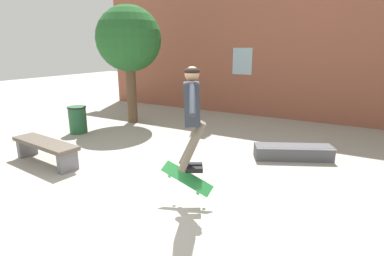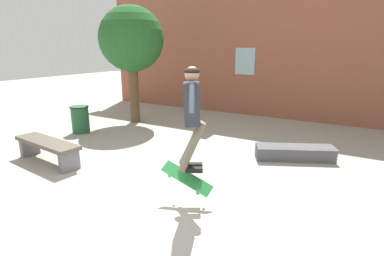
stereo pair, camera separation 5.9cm
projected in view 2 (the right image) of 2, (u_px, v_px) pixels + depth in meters
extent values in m
plane|color=#A39E93|center=(141.00, 210.00, 4.42)|extent=(40.00, 40.00, 0.00)
cube|color=#93513D|center=(278.00, 50.00, 9.85)|extent=(13.64, 0.40, 4.47)
cube|color=#99B7C6|center=(245.00, 61.00, 10.28)|extent=(0.70, 0.02, 0.90)
cylinder|color=brown|center=(134.00, 93.00, 9.44)|extent=(0.30, 0.30, 1.84)
sphere|color=#235B28|center=(131.00, 39.00, 9.01)|extent=(1.96, 1.96, 1.96)
cube|color=brown|center=(47.00, 143.00, 6.13)|extent=(1.79, 0.63, 0.08)
cube|color=slate|center=(30.00, 147.00, 6.62)|extent=(0.16, 0.40, 0.39)
cube|color=slate|center=(69.00, 161.00, 5.76)|extent=(0.16, 0.40, 0.39)
cube|color=#4C4C51|center=(295.00, 153.00, 6.37)|extent=(1.63, 1.06, 0.31)
cube|color=#B7B7BC|center=(298.00, 149.00, 6.14)|extent=(1.47, 0.73, 0.02)
cylinder|color=#235633|center=(80.00, 119.00, 8.36)|extent=(0.47, 0.47, 0.75)
torus|color=black|center=(79.00, 107.00, 8.27)|extent=(0.51, 0.51, 0.04)
cube|color=#282D38|center=(192.00, 104.00, 4.27)|extent=(0.38, 0.41, 0.61)
sphere|color=#A37556|center=(192.00, 74.00, 4.16)|extent=(0.29, 0.29, 0.21)
ellipsoid|color=black|center=(192.00, 71.00, 4.15)|extent=(0.30, 0.30, 0.12)
cylinder|color=#6B6051|center=(192.00, 144.00, 4.51)|extent=(0.46, 0.22, 0.75)
cube|color=black|center=(194.00, 165.00, 4.61)|extent=(0.28, 0.22, 0.07)
cylinder|color=#6B6051|center=(192.00, 147.00, 4.35)|extent=(0.37, 0.38, 0.75)
cube|color=black|center=(194.00, 170.00, 4.44)|extent=(0.28, 0.22, 0.07)
cylinder|color=#282D38|center=(192.00, 91.00, 4.61)|extent=(0.32, 0.47, 0.39)
cylinder|color=#282D38|center=(192.00, 99.00, 3.86)|extent=(0.32, 0.47, 0.39)
cube|color=#237F38|center=(187.00, 178.00, 4.55)|extent=(0.81, 0.23, 0.42)
cylinder|color=green|center=(205.00, 182.00, 4.55)|extent=(0.07, 0.05, 0.07)
cylinder|color=green|center=(197.00, 194.00, 4.46)|extent=(0.07, 0.05, 0.07)
cylinder|color=green|center=(177.00, 166.00, 4.71)|extent=(0.07, 0.05, 0.07)
cylinder|color=green|center=(169.00, 177.00, 4.61)|extent=(0.07, 0.05, 0.07)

